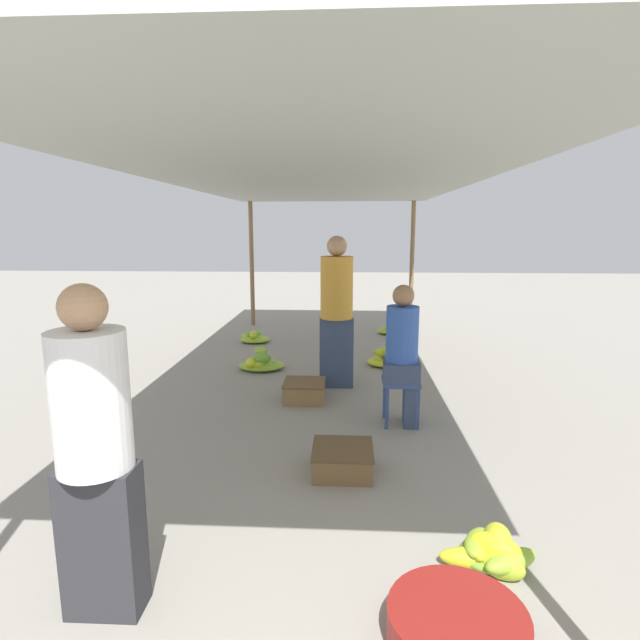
# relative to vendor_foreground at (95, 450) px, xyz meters

# --- Properties ---
(canopy_post_back_left) EXTENTS (0.08, 0.08, 2.34)m
(canopy_post_back_left) POSITION_rel_vendor_foreground_xyz_m (-0.65, 7.30, 0.33)
(canopy_post_back_left) COLOR olive
(canopy_post_back_left) RESTS_ON ground
(canopy_post_back_right) EXTENTS (0.08, 0.08, 2.34)m
(canopy_post_back_right) POSITION_rel_vendor_foreground_xyz_m (2.36, 7.30, 0.33)
(canopy_post_back_right) COLOR olive
(canopy_post_back_right) RESTS_ON ground
(canopy_tarp) EXTENTS (3.41, 8.36, 0.04)m
(canopy_tarp) POSITION_rel_vendor_foreground_xyz_m (0.85, 3.32, 1.52)
(canopy_tarp) COLOR #9EA399
(canopy_tarp) RESTS_ON canopy_post_front_left
(vendor_foreground) EXTENTS (0.36, 0.34, 1.61)m
(vendor_foreground) POSITION_rel_vendor_foreground_xyz_m (0.00, 0.00, 0.00)
(vendor_foreground) COLOR #2D2D33
(vendor_foreground) RESTS_ON ground
(stool) EXTENTS (0.34, 0.34, 0.44)m
(stool) POSITION_rel_vendor_foreground_xyz_m (1.67, 2.46, -0.49)
(stool) COLOR #384C84
(stool) RESTS_ON ground
(vendor_seated) EXTENTS (0.36, 0.36, 1.34)m
(vendor_seated) POSITION_rel_vendor_foreground_xyz_m (1.69, 2.46, -0.14)
(vendor_seated) COLOR #384766
(vendor_seated) RESTS_ON ground
(basin_black) EXTENTS (0.63, 0.63, 0.18)m
(basin_black) POSITION_rel_vendor_foreground_xyz_m (1.66, -0.13, -0.75)
(basin_black) COLOR maroon
(basin_black) RESTS_ON ground
(banana_pile_left_0) EXTENTS (0.52, 0.49, 0.20)m
(banana_pile_left_0) POSITION_rel_vendor_foreground_xyz_m (-0.38, 5.83, -0.76)
(banana_pile_left_0) COLOR #9EC430
(banana_pile_left_0) RESTS_ON ground
(banana_pile_left_1) EXTENTS (0.60, 0.53, 0.29)m
(banana_pile_left_1) POSITION_rel_vendor_foreground_xyz_m (0.03, 4.24, -0.76)
(banana_pile_left_1) COLOR #73B237
(banana_pile_left_1) RESTS_ON ground
(banana_pile_right_0) EXTENTS (0.39, 0.51, 0.17)m
(banana_pile_right_0) POSITION_rel_vendor_foreground_xyz_m (1.90, 6.56, -0.77)
(banana_pile_right_0) COLOR yellow
(banana_pile_right_0) RESTS_ON ground
(banana_pile_right_1) EXTENTS (0.63, 0.47, 0.27)m
(banana_pile_right_1) POSITION_rel_vendor_foreground_xyz_m (1.72, 4.53, -0.74)
(banana_pile_right_1) COLOR #ACC92D
(banana_pile_right_1) RESTS_ON ground
(banana_pile_right_2) EXTENTS (0.55, 0.42, 0.22)m
(banana_pile_right_2) POSITION_rel_vendor_foreground_xyz_m (1.97, 0.42, -0.75)
(banana_pile_right_2) COLOR yellow
(banana_pile_right_2) RESTS_ON ground
(banana_pile_right_3) EXTENTS (0.49, 0.45, 0.20)m
(banana_pile_right_3) POSITION_rel_vendor_foreground_xyz_m (1.90, 5.29, -0.77)
(banana_pile_right_3) COLOR #83B935
(banana_pile_right_3) RESTS_ON ground
(crate_near) EXTENTS (0.44, 0.44, 0.21)m
(crate_near) POSITION_rel_vendor_foreground_xyz_m (0.71, 3.07, -0.73)
(crate_near) COLOR olive
(crate_near) RESTS_ON ground
(crate_mid) EXTENTS (0.46, 0.46, 0.20)m
(crate_mid) POSITION_rel_vendor_foreground_xyz_m (1.14, 1.46, -0.74)
(crate_mid) COLOR brown
(crate_mid) RESTS_ON ground
(shopper_walking_mid) EXTENTS (0.40, 0.39, 1.76)m
(shopper_walking_mid) POSITION_rel_vendor_foreground_xyz_m (1.04, 3.60, 0.08)
(shopper_walking_mid) COLOR #384766
(shopper_walking_mid) RESTS_ON ground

